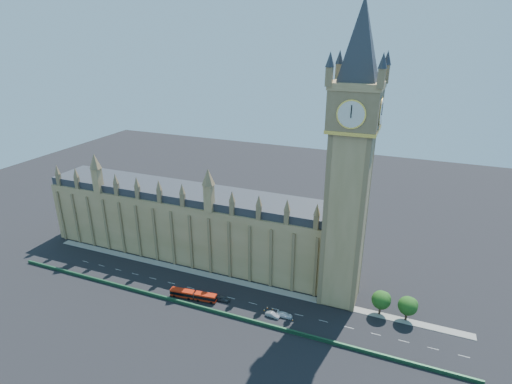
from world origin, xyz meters
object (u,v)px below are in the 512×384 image
at_px(car_white, 285,315).
at_px(car_grey, 223,299).
at_px(car_silver, 272,315).
at_px(red_bus, 193,295).

bearing_deg(car_white, car_grey, 88.36).
distance_m(car_silver, car_white, 3.87).
height_order(red_bus, car_grey, red_bus).
xyz_separation_m(car_silver, car_white, (3.61, 1.38, -0.03)).
bearing_deg(car_silver, red_bus, 99.55).
relative_size(car_grey, car_white, 0.92).
distance_m(red_bus, car_grey, 10.26).
xyz_separation_m(car_grey, car_white, (21.91, -0.18, -0.06)).
bearing_deg(car_grey, car_white, -91.59).
xyz_separation_m(car_grey, car_silver, (18.30, -1.56, -0.03)).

